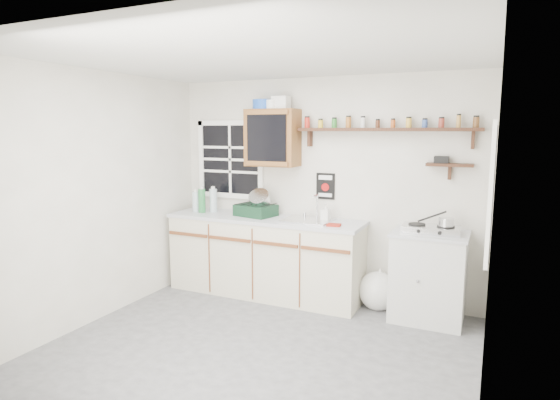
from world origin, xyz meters
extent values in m
cube|color=#4A4A4C|center=(0.00, 0.00, -0.01)|extent=(3.60, 3.20, 0.02)
cube|color=silver|center=(0.00, 0.00, 2.51)|extent=(3.60, 3.20, 0.02)
cube|color=beige|center=(-1.81, 0.00, 1.25)|extent=(0.02, 3.20, 2.50)
cube|color=beige|center=(1.81, 0.00, 1.25)|extent=(0.02, 3.20, 2.50)
cube|color=beige|center=(0.00, 1.61, 1.25)|extent=(3.60, 0.02, 2.50)
cube|color=beige|center=(0.00, -1.61, 1.25)|extent=(3.60, 0.02, 2.50)
cube|color=beige|center=(-0.58, 1.30, 0.44)|extent=(2.27, 0.60, 0.88)
cube|color=#AEB1B7|center=(-0.58, 1.30, 0.90)|extent=(2.31, 0.62, 0.04)
cube|color=brown|center=(-1.44, 0.99, 0.70)|extent=(0.53, 0.02, 0.03)
cube|color=brown|center=(-0.87, 0.99, 0.70)|extent=(0.53, 0.02, 0.03)
cube|color=brown|center=(-0.30, 0.99, 0.70)|extent=(0.53, 0.02, 0.03)
cube|color=brown|center=(0.27, 0.99, 0.70)|extent=(0.53, 0.02, 0.03)
cube|color=beige|center=(1.25, 1.33, 0.44)|extent=(0.70, 0.55, 0.88)
cube|color=#AEB1B7|center=(1.25, 1.33, 0.90)|extent=(0.73, 0.57, 0.03)
cube|color=silver|center=(-0.05, 1.30, 0.93)|extent=(0.52, 0.44, 0.03)
cylinder|color=silver|center=(0.00, 1.46, 1.06)|extent=(0.02, 0.02, 0.28)
cylinder|color=silver|center=(0.00, 1.40, 1.19)|extent=(0.02, 0.14, 0.02)
cube|color=brown|center=(-0.55, 1.45, 1.82)|extent=(0.60, 0.30, 0.65)
cube|color=black|center=(-0.55, 1.29, 1.82)|extent=(0.48, 0.02, 0.52)
cylinder|color=#1B4BB5|center=(-0.67, 1.45, 2.21)|extent=(0.24, 0.24, 0.11)
cube|color=silver|center=(-0.44, 1.45, 2.22)|extent=(0.18, 0.15, 0.14)
cylinder|color=silver|center=(-0.54, 1.40, 2.20)|extent=(0.12, 0.12, 0.10)
cube|color=black|center=(0.73, 1.51, 1.92)|extent=(1.91, 0.18, 0.04)
cube|color=black|center=(-0.13, 1.55, 1.82)|extent=(0.03, 0.10, 0.18)
cube|color=black|center=(1.58, 1.55, 1.82)|extent=(0.03, 0.10, 0.18)
cylinder|color=red|center=(-0.15, 1.51, 1.99)|extent=(0.06, 0.06, 0.11)
cylinder|color=black|center=(-0.15, 1.51, 2.06)|extent=(0.05, 0.05, 0.02)
cylinder|color=gold|center=(0.01, 1.51, 1.98)|extent=(0.05, 0.05, 0.08)
cylinder|color=black|center=(0.01, 1.51, 2.03)|extent=(0.05, 0.05, 0.02)
cylinder|color=#267226|center=(0.17, 1.51, 1.99)|extent=(0.06, 0.06, 0.10)
cylinder|color=black|center=(0.17, 1.51, 2.04)|extent=(0.05, 0.05, 0.02)
cylinder|color=#99591E|center=(0.33, 1.51, 1.99)|extent=(0.06, 0.06, 0.11)
cylinder|color=black|center=(0.33, 1.51, 2.06)|extent=(0.05, 0.05, 0.02)
cylinder|color=silver|center=(0.49, 1.51, 1.99)|extent=(0.05, 0.05, 0.11)
cylinder|color=black|center=(0.49, 1.51, 2.05)|extent=(0.05, 0.05, 0.02)
cylinder|color=#4C2614|center=(0.65, 1.51, 1.98)|extent=(0.05, 0.05, 0.08)
cylinder|color=black|center=(0.65, 1.51, 2.02)|extent=(0.04, 0.04, 0.02)
cylinder|color=#B24C19|center=(0.80, 1.51, 1.98)|extent=(0.05, 0.05, 0.08)
cylinder|color=black|center=(0.80, 1.51, 2.03)|extent=(0.04, 0.04, 0.02)
cylinder|color=gold|center=(0.96, 1.51, 1.99)|extent=(0.06, 0.06, 0.09)
cylinder|color=black|center=(0.96, 1.51, 2.04)|extent=(0.05, 0.05, 0.02)
cylinder|color=#334C8C|center=(1.12, 1.51, 1.98)|extent=(0.06, 0.06, 0.08)
cylinder|color=black|center=(1.12, 1.51, 2.02)|extent=(0.05, 0.05, 0.02)
cylinder|color=maroon|center=(1.28, 1.51, 1.98)|extent=(0.06, 0.06, 0.09)
cylinder|color=black|center=(1.28, 1.51, 2.04)|extent=(0.05, 0.05, 0.02)
cylinder|color=#BF8C3F|center=(1.44, 1.51, 2.00)|extent=(0.04, 0.04, 0.12)
cylinder|color=black|center=(1.44, 1.51, 2.06)|extent=(0.04, 0.04, 0.02)
cylinder|color=brown|center=(1.60, 1.51, 1.99)|extent=(0.06, 0.06, 0.10)
cylinder|color=black|center=(1.60, 1.51, 2.05)|extent=(0.05, 0.05, 0.02)
cube|color=black|center=(1.38, 1.52, 1.57)|extent=(0.45, 0.15, 0.03)
cube|color=black|center=(1.38, 1.56, 1.49)|extent=(0.03, 0.08, 0.14)
cube|color=black|center=(1.30, 1.52, 1.62)|extent=(0.14, 0.10, 0.07)
cube|color=black|center=(0.05, 1.59, 1.28)|extent=(0.22, 0.01, 0.30)
cube|color=white|center=(0.05, 1.58, 1.38)|extent=(0.16, 0.00, 0.05)
cylinder|color=#A50C0C|center=(0.05, 1.58, 1.27)|extent=(0.09, 0.01, 0.09)
cube|color=white|center=(0.05, 1.58, 1.18)|extent=(0.16, 0.00, 0.04)
cube|color=black|center=(-1.20, 1.59, 1.55)|extent=(0.85, 0.02, 0.90)
cube|color=white|center=(-1.20, 1.59, 1.55)|extent=(0.93, 0.03, 0.98)
cube|color=black|center=(1.79, 0.55, 1.45)|extent=(0.02, 0.70, 1.00)
cube|color=white|center=(1.79, 0.55, 1.45)|extent=(0.03, 0.78, 1.08)
cylinder|color=#AAC1C7|center=(-1.51, 1.27, 1.04)|extent=(0.09, 0.09, 0.25)
cylinder|color=silver|center=(-1.51, 1.27, 1.18)|extent=(0.05, 0.05, 0.03)
cylinder|color=#27773A|center=(-1.42, 1.26, 1.06)|extent=(0.09, 0.09, 0.29)
cylinder|color=silver|center=(-1.42, 1.26, 1.22)|extent=(0.05, 0.05, 0.03)
cylinder|color=#AAC1C7|center=(-1.31, 1.35, 1.06)|extent=(0.09, 0.09, 0.28)
cylinder|color=silver|center=(-1.31, 1.35, 1.22)|extent=(0.05, 0.05, 0.03)
cube|color=black|center=(-0.72, 1.34, 0.99)|extent=(0.49, 0.41, 0.13)
cylinder|color=silver|center=(-0.66, 1.34, 1.12)|extent=(0.27, 0.30, 0.26)
imported|color=white|center=(0.13, 1.38, 1.02)|extent=(0.10, 0.10, 0.20)
cube|color=maroon|center=(0.30, 1.16, 0.93)|extent=(0.16, 0.14, 0.02)
cube|color=silver|center=(1.26, 1.31, 0.94)|extent=(0.56, 0.32, 0.07)
cylinder|color=black|center=(1.12, 1.31, 0.98)|extent=(0.17, 0.17, 0.01)
cylinder|color=black|center=(1.39, 1.31, 0.98)|extent=(0.17, 0.17, 0.01)
cylinder|color=silver|center=(1.39, 1.31, 1.02)|extent=(0.14, 0.14, 0.09)
cylinder|color=black|center=(1.25, 1.38, 1.06)|extent=(0.28, 0.08, 0.15)
ellipsoid|color=silver|center=(0.73, 1.40, 0.20)|extent=(0.41, 0.37, 0.43)
cone|color=silver|center=(0.75, 1.40, 0.39)|extent=(0.12, 0.12, 0.12)
camera|label=1|loc=(1.81, -3.42, 1.92)|focal=30.00mm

